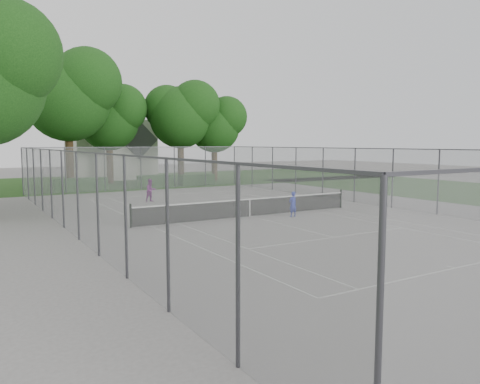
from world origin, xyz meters
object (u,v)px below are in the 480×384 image
tennis_net (250,207)px  girl_player (293,204)px  woman_player (151,190)px  house (110,140)px

tennis_net → girl_player: 2.25m
girl_player → woman_player: 10.68m
girl_player → woman_player: woman_player is taller
tennis_net → woman_player: size_ratio=8.63×
tennis_net → house: (1.09, 29.77, 3.66)m
girl_player → house: bearing=-93.9°
house → woman_player: bearing=-99.0°
house → girl_player: (0.81, -30.97, -3.52)m
girl_player → tennis_net: bearing=-37.7°
tennis_net → girl_player: girl_player is taller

